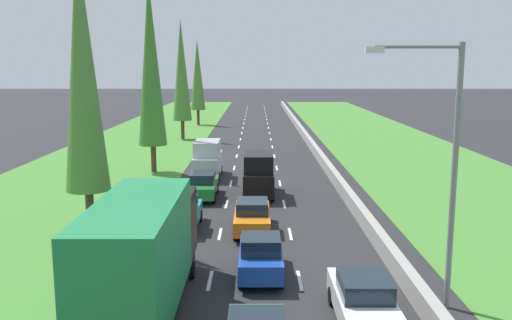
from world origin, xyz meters
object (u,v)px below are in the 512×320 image
Objects in this scene: poplar_tree_third at (152,63)px; poplar_tree_fourth at (183,71)px; green_sedan_left_lane at (204,185)px; silver_van_left_lane at (209,159)px; black_van_centre_lane at (260,175)px; green_box_truck_left_lane at (145,255)px; white_sedan_right_lane at (365,300)px; orange_sedan_centre_lane at (253,216)px; poplar_tree_fifth at (199,75)px; blue_hatchback_centre_lane at (262,256)px; poplar_tree_second at (84,67)px; street_light_mast at (446,158)px; teal_hatchback_left_lane at (183,213)px.

poplar_tree_fourth is (-0.36, 19.96, -0.73)m from poplar_tree_third.
silver_van_left_lane is (-0.24, 6.50, 0.59)m from green_sedan_left_lane.
black_van_centre_lane is at bearing -72.95° from poplar_tree_fourth.
white_sedan_right_lane is (7.11, -0.40, -1.37)m from green_box_truck_left_lane.
green_box_truck_left_lane reaches higher than green_sedan_left_lane.
black_van_centre_lane is 1.00× the size of silver_van_left_lane.
orange_sedan_centre_lane is 52.35m from poplar_tree_fifth.
green_box_truck_left_lane is at bearing -102.38° from black_van_centre_lane.
blue_hatchback_centre_lane is 0.80× the size of silver_van_left_lane.
poplar_tree_second reaches higher than silver_van_left_lane.
poplar_tree_third reaches higher than blue_hatchback_centre_lane.
blue_hatchback_centre_lane is at bearing -89.88° from black_van_centre_lane.
green_box_truck_left_lane is at bearing -175.27° from street_light_mast.
teal_hatchback_left_lane is 0.87× the size of green_sedan_left_lane.
white_sedan_right_lane is at bearing -55.53° from teal_hatchback_left_lane.
white_sedan_right_lane is at bearing -3.21° from green_box_truck_left_lane.
poplar_tree_second is (-4.64, 9.44, 6.01)m from green_box_truck_left_lane.
black_van_centre_lane is 0.36× the size of poplar_tree_fourth.
orange_sedan_centre_lane is 0.37× the size of poplar_tree_fifth.
poplar_tree_third is at bearing 156.06° from silver_van_left_lane.
poplar_tree_fourth is (-4.62, 35.10, 6.97)m from teal_hatchback_left_lane.
poplar_tree_second is at bearing -90.02° from poplar_tree_fifth.
green_box_truck_left_lane is 2.41× the size of blue_hatchback_centre_lane.
poplar_tree_fifth is at bearing 98.94° from orange_sedan_centre_lane.
green_sedan_left_lane is 0.30× the size of poplar_tree_third.
poplar_tree_fifth reaches higher than blue_hatchback_centre_lane.
black_van_centre_lane is (3.55, 0.52, 0.59)m from green_sedan_left_lane.
green_box_truck_left_lane is at bearing -80.14° from poplar_tree_third.
poplar_tree_fifth is at bearing 97.02° from silver_van_left_lane.
poplar_tree_second is at bearing -178.37° from orange_sedan_centre_lane.
poplar_tree_fourth is (-8.56, 27.90, 6.41)m from black_van_centre_lane.
silver_van_left_lane reaches higher than green_sedan_left_lane.
poplar_tree_third reaches higher than orange_sedan_centre_lane.
teal_hatchback_left_lane is 36.09m from poplar_tree_fourth.
black_van_centre_lane is 29.88m from poplar_tree_fourth.
silver_van_left_lane is at bearing 113.67° from street_light_mast.
teal_hatchback_left_lane is 1.00× the size of blue_hatchback_centre_lane.
poplar_tree_fourth is at bearing 100.00° from green_sedan_left_lane.
white_sedan_right_lane is 10.71m from orange_sedan_centre_lane.
poplar_tree_fifth reaches higher than street_light_mast.
white_sedan_right_lane is 29.18m from poplar_tree_third.
blue_hatchback_centre_lane is at bearing -81.61° from poplar_tree_fifth.
teal_hatchback_left_lane is 13.19m from silver_van_left_lane.
poplar_tree_second is (-8.09, -0.23, 7.38)m from orange_sedan_centre_lane.
poplar_tree_fifth is (-11.72, 61.41, 6.28)m from white_sedan_right_lane.
poplar_tree_fourth is at bearing -90.48° from poplar_tree_fifth.
black_van_centre_lane is (-3.30, 17.74, 0.59)m from white_sedan_right_lane.
black_van_centre_lane is at bearing 43.13° from poplar_tree_second.
teal_hatchback_left_lane is 0.80× the size of silver_van_left_lane.
white_sedan_right_lane is at bearing -68.32° from green_sedan_left_lane.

